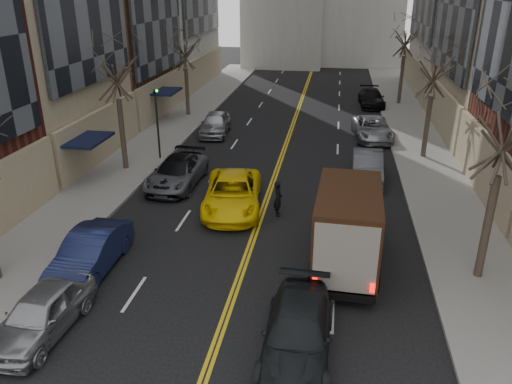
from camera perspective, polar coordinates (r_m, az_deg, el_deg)
sidewalk_left at (r=36.66m, az=-10.68°, el=6.39°), size 4.00×66.00×0.15m
sidewalk_right at (r=35.08m, az=18.38°, el=4.85°), size 4.00×66.00×0.15m
tree_lf_mid at (r=28.90m, az=-15.93°, el=14.80°), size 3.20×3.20×8.91m
tree_lf_far at (r=41.06m, az=-8.19°, el=16.78°), size 3.20×3.20×8.12m
tree_rt_near at (r=18.36m, az=27.12°, el=8.47°), size 3.20×3.20×8.71m
tree_rt_mid at (r=31.83m, az=19.90°, el=14.23°), size 3.20×3.20×8.32m
tree_rt_far at (r=46.53m, az=16.90°, el=17.66°), size 3.20×3.20×9.11m
traffic_signal at (r=30.88m, az=-11.26°, el=8.54°), size 0.29×0.26×4.70m
ups_truck at (r=19.31m, az=10.39°, el=-3.87°), size 2.68×6.17×3.33m
observer_sedan at (r=15.31m, az=4.77°, el=-15.71°), size 2.07×4.99×1.44m
taxi at (r=24.15m, az=-2.70°, el=-0.17°), size 3.39×6.05×1.60m
pedestrian at (r=23.45m, az=2.54°, el=-0.75°), size 0.53×0.69×1.71m
parked_lf_a at (r=17.33m, az=-23.29°, el=-12.57°), size 1.97×4.39×1.47m
parked_lf_b at (r=20.07m, az=-18.42°, el=-6.58°), size 1.66×4.71×1.55m
parked_lf_c at (r=27.32m, az=-9.07°, el=2.19°), size 2.53×5.27×1.45m
parked_lf_d at (r=27.33m, az=-9.06°, el=2.25°), size 2.28×5.20×1.49m
parked_lf_e at (r=36.48m, az=-4.67°, el=7.81°), size 2.26×4.82×1.59m
parked_rt_a at (r=28.48m, az=12.60°, el=2.89°), size 1.73×4.71×1.54m
parked_rt_b at (r=36.26m, az=13.17°, el=7.10°), size 2.94×5.54×1.48m
parked_rt_c at (r=46.20m, az=13.06°, el=10.43°), size 2.34×5.13×1.46m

